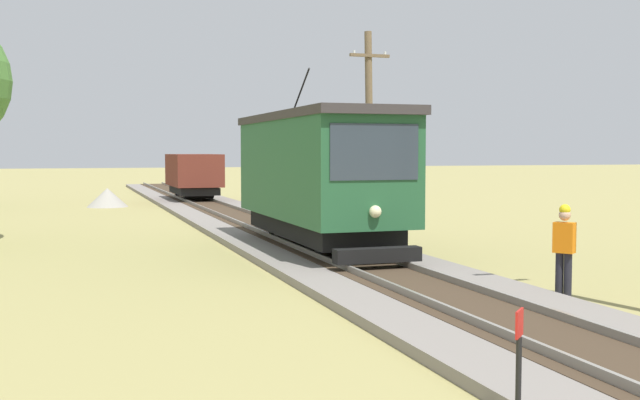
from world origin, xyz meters
TOP-DOWN VIEW (x-y plane):
  - red_tram at (0.00, 17.67)m, footprint 2.60×8.54m
  - freight_car at (0.00, 39.19)m, footprint 2.40×5.20m
  - utility_pole_mid at (3.14, 21.74)m, footprint 1.40×0.56m
  - trackside_signal_marker at (-2.13, 4.69)m, footprint 0.21×0.21m
  - gravel_pile at (-4.58, 37.55)m, footprint 2.04×2.04m
  - track_worker at (2.46, 10.24)m, footprint 0.42×0.45m

SIDE VIEW (x-z plane):
  - gravel_pile at x=-4.58m, z-range 0.00..0.95m
  - trackside_signal_marker at x=-2.13m, z-range 0.08..1.26m
  - track_worker at x=2.46m, z-range 0.09..1.88m
  - freight_car at x=0.00m, z-range 0.40..2.71m
  - red_tram at x=0.00m, z-range -0.20..4.59m
  - utility_pole_mid at x=3.14m, z-range 0.10..6.87m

